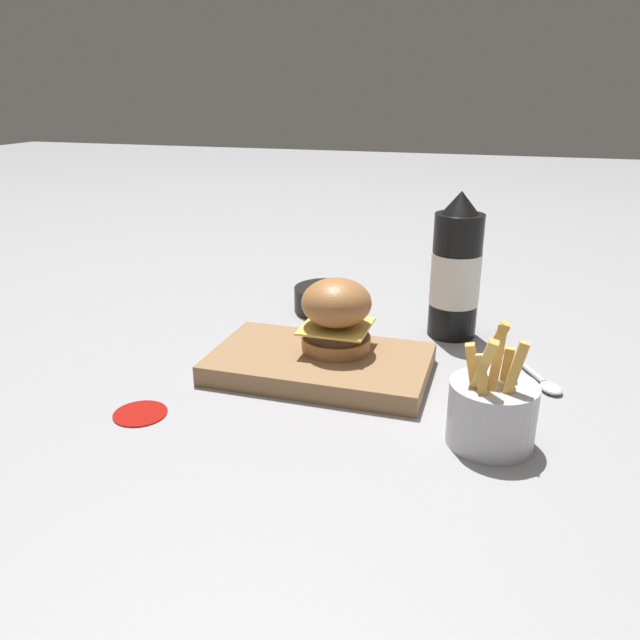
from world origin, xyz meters
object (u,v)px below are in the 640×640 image
Objects in this scene: serving_board at (320,364)px; fries_basket at (491,411)px; burger at (336,315)px; side_bowl at (327,298)px; ketchup_bottle at (456,272)px; spoon at (536,376)px.

fries_basket reaches higher than serving_board.
burger is (-0.02, -0.02, 0.06)m from serving_board.
burger is at bearing 109.44° from side_bowl.
serving_board is at bearing 57.32° from burger.
ketchup_bottle is (-0.16, -0.20, 0.09)m from serving_board.
side_bowl is at bearing -12.73° from ketchup_bottle.
serving_board is at bearing 51.36° from ketchup_bottle.
burger is 0.26m from fries_basket.
ketchup_bottle is at bearing -76.79° from fries_basket.
serving_board is 0.26m from fries_basket.
serving_board is 2.09× the size of fries_basket.
spoon is (-0.05, -0.18, -0.03)m from fries_basket.
side_bowl is (0.29, -0.36, -0.02)m from fries_basket.
serving_board is at bearing -104.92° from spoon.
burger reaches higher than serving_board.
spoon is at bearing -166.76° from serving_board.
side_bowl reaches higher than serving_board.
side_bowl is 0.70× the size of spoon.
side_bowl is at bearing -70.56° from burger.
fries_basket is (-0.21, 0.14, -0.04)m from burger.
burger is 0.28m from spoon.
spoon is (-0.34, 0.18, -0.02)m from side_bowl.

